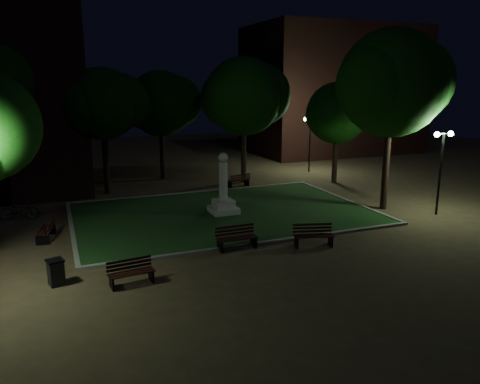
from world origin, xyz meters
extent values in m
plane|color=#4E3B28|center=(0.00, 0.00, 0.00)|extent=(80.00, 80.00, 0.00)
cube|color=#1D3D18|center=(0.00, 2.00, 0.04)|extent=(15.00, 10.00, 0.08)
cube|color=slate|center=(0.00, -3.10, 0.06)|extent=(15.40, 0.20, 0.12)
cube|color=slate|center=(0.00, 7.10, 0.06)|extent=(15.40, 0.20, 0.12)
cube|color=slate|center=(-7.60, 2.00, 0.06)|extent=(0.20, 10.00, 0.12)
cube|color=slate|center=(7.60, 2.00, 0.06)|extent=(0.20, 10.00, 0.12)
cube|color=#ACA69E|center=(0.00, 2.00, 0.23)|extent=(1.40, 1.40, 0.30)
cube|color=#ACA69E|center=(0.00, 2.00, 0.58)|extent=(1.00, 1.00, 0.40)
cylinder|color=#ACA69E|center=(0.00, 2.00, 1.78)|extent=(0.44, 0.44, 2.00)
sphere|color=#ACA69E|center=(0.00, 2.00, 3.03)|extent=(0.50, 0.50, 0.50)
cube|color=#421C17|center=(18.00, 20.00, 6.00)|extent=(16.00, 10.00, 12.00)
cylinder|color=black|center=(-5.14, 9.12, 2.11)|extent=(0.36, 0.36, 4.22)
sphere|color=#11410D|center=(-5.14, 9.12, 5.53)|extent=(4.36, 4.36, 4.36)
sphere|color=#11410D|center=(-4.04, 9.32, 5.63)|extent=(3.49, 3.49, 3.49)
sphere|color=#11410D|center=(-6.01, 8.82, 5.43)|extent=(3.27, 3.27, 3.27)
cylinder|color=black|center=(4.11, 9.23, 2.14)|extent=(0.36, 0.36, 4.28)
sphere|color=#11410D|center=(4.11, 9.23, 5.86)|extent=(5.28, 5.28, 5.28)
sphere|color=#11410D|center=(5.43, 9.43, 5.96)|extent=(4.23, 4.23, 4.23)
sphere|color=#11410D|center=(3.05, 8.93, 5.76)|extent=(3.96, 3.96, 3.96)
cylinder|color=black|center=(9.85, 6.65, 1.76)|extent=(0.36, 0.36, 3.53)
sphere|color=#11410D|center=(9.85, 6.65, 4.77)|extent=(4.14, 4.14, 4.14)
sphere|color=#11410D|center=(10.88, 6.85, 4.87)|extent=(3.31, 3.31, 3.31)
sphere|color=#11410D|center=(9.02, 6.35, 4.67)|extent=(3.10, 3.10, 3.10)
cylinder|color=black|center=(8.53, -0.27, 2.53)|extent=(0.36, 0.36, 5.06)
sphere|color=#11410D|center=(8.53, -0.27, 6.75)|extent=(5.64, 5.64, 5.64)
sphere|color=#11410D|center=(9.95, -0.07, 6.85)|extent=(4.51, 4.51, 4.51)
sphere|color=#11410D|center=(7.41, -0.57, 6.65)|extent=(4.23, 4.23, 4.23)
cylinder|color=black|center=(-0.92, 12.15, 1.99)|extent=(0.36, 0.36, 3.98)
sphere|color=#11410D|center=(-0.92, 12.15, 5.34)|extent=(4.55, 4.55, 4.55)
sphere|color=#11410D|center=(0.22, 12.35, 5.44)|extent=(3.64, 3.64, 3.64)
sphere|color=#11410D|center=(-1.83, 11.85, 5.24)|extent=(3.41, 3.41, 3.41)
cylinder|color=black|center=(10.39, -2.26, 2.12)|extent=(0.12, 0.12, 4.24)
cylinder|color=black|center=(10.39, -2.26, 4.24)|extent=(0.90, 0.08, 0.08)
sphere|color=#D8FFD8|center=(9.94, -2.26, 4.24)|extent=(0.28, 0.28, 0.28)
sphere|color=#D8FFD8|center=(10.84, -2.26, 4.24)|extent=(0.28, 0.28, 0.28)
cylinder|color=black|center=(-10.24, 9.27, 2.11)|extent=(0.12, 0.12, 4.22)
cylinder|color=black|center=(-10.24, 9.27, 4.22)|extent=(0.90, 0.08, 0.08)
sphere|color=#D8FFD8|center=(-10.69, 9.27, 4.22)|extent=(0.28, 0.28, 0.28)
sphere|color=#D8FFD8|center=(-9.79, 9.27, 4.22)|extent=(0.28, 0.28, 0.28)
cylinder|color=black|center=(10.29, 10.85, 2.03)|extent=(0.12, 0.12, 4.05)
cylinder|color=black|center=(10.29, 10.85, 4.05)|extent=(0.90, 0.08, 0.08)
sphere|color=#D8FFD8|center=(9.84, 10.85, 4.05)|extent=(0.28, 0.28, 0.28)
sphere|color=#D8FFD8|center=(10.74, 10.85, 4.05)|extent=(0.28, 0.28, 0.28)
cube|color=black|center=(-2.05, -3.23, 0.24)|extent=(0.07, 0.60, 0.48)
cube|color=black|center=(-0.53, -3.21, 0.24)|extent=(0.07, 0.60, 0.48)
cube|color=black|center=(-1.29, -3.46, 0.49)|extent=(1.74, 0.11, 0.04)
cube|color=black|center=(-1.29, -3.31, 0.49)|extent=(1.74, 0.11, 0.04)
cube|color=black|center=(-1.29, -3.15, 0.49)|extent=(1.74, 0.11, 0.04)
cube|color=black|center=(-1.29, -3.00, 0.49)|extent=(1.74, 0.11, 0.04)
cube|color=black|center=(-1.29, -2.94, 0.60)|extent=(1.74, 0.08, 0.10)
cube|color=black|center=(-1.29, -2.94, 0.75)|extent=(1.74, 0.08, 0.10)
cube|color=black|center=(-1.29, -2.94, 0.90)|extent=(1.74, 0.08, 0.10)
cube|color=black|center=(1.14, -3.90, 0.23)|extent=(0.23, 0.58, 0.47)
cube|color=black|center=(2.56, -4.32, 0.23)|extent=(0.23, 0.58, 0.47)
cube|color=black|center=(1.78, -4.34, 0.48)|extent=(1.65, 0.57, 0.04)
cube|color=black|center=(1.82, -4.19, 0.48)|extent=(1.65, 0.57, 0.04)
cube|color=black|center=(1.86, -4.05, 0.48)|extent=(1.65, 0.57, 0.04)
cube|color=black|center=(1.91, -3.91, 0.48)|extent=(1.65, 0.57, 0.04)
cube|color=black|center=(1.92, -3.85, 0.58)|extent=(1.64, 0.54, 0.10)
cube|color=black|center=(1.92, -3.85, 0.73)|extent=(1.64, 0.54, 0.10)
cube|color=black|center=(1.92, -3.85, 0.88)|extent=(1.64, 0.54, 0.10)
cube|color=black|center=(-6.64, -5.23, 0.22)|extent=(0.12, 0.54, 0.43)
cube|color=black|center=(-5.27, -5.08, 0.22)|extent=(0.12, 0.54, 0.43)
cube|color=black|center=(-5.93, -5.37, 0.44)|extent=(1.57, 0.26, 0.04)
cube|color=black|center=(-5.95, -5.23, 0.44)|extent=(1.57, 0.26, 0.04)
cube|color=black|center=(-5.96, -5.10, 0.44)|extent=(1.57, 0.26, 0.04)
cube|color=black|center=(-5.98, -4.96, 0.44)|extent=(1.57, 0.26, 0.04)
cube|color=black|center=(-5.99, -4.90, 0.54)|extent=(1.57, 0.23, 0.09)
cube|color=black|center=(-5.99, -4.90, 0.68)|extent=(1.57, 0.23, 0.09)
cube|color=black|center=(-5.99, -4.90, 0.82)|extent=(1.57, 0.23, 0.09)
cube|color=black|center=(-8.57, 1.75, 0.23)|extent=(0.57, 0.17, 0.45)
cube|color=black|center=(-8.84, 0.34, 0.23)|extent=(0.57, 0.17, 0.45)
cube|color=black|center=(-8.93, 1.09, 0.46)|extent=(0.40, 1.63, 0.04)
cube|color=black|center=(-8.79, 1.06, 0.46)|extent=(0.40, 1.63, 0.04)
cube|color=black|center=(-8.65, 1.04, 0.46)|extent=(0.40, 1.63, 0.04)
cube|color=black|center=(-8.51, 1.01, 0.46)|extent=(0.40, 1.63, 0.04)
cube|color=black|center=(-8.45, 1.00, 0.56)|extent=(0.36, 1.62, 0.10)
cube|color=black|center=(-8.45, 1.00, 0.71)|extent=(0.36, 1.62, 0.10)
cube|color=black|center=(-8.45, 1.00, 0.85)|extent=(0.36, 1.62, 0.10)
cube|color=black|center=(3.82, 7.99, 0.22)|extent=(0.18, 0.55, 0.44)
cube|color=black|center=(2.46, 7.68, 0.22)|extent=(0.18, 0.55, 0.44)
cube|color=black|center=(3.09, 8.05, 0.45)|extent=(1.58, 0.45, 0.04)
cube|color=black|center=(3.12, 7.91, 0.45)|extent=(1.58, 0.45, 0.04)
cube|color=black|center=(3.15, 7.78, 0.45)|extent=(1.58, 0.45, 0.04)
cube|color=black|center=(3.19, 7.64, 0.45)|extent=(1.58, 0.45, 0.04)
cube|color=black|center=(3.20, 7.58, 0.55)|extent=(1.58, 0.42, 0.10)
cube|color=black|center=(3.20, 7.58, 0.69)|extent=(1.58, 0.42, 0.10)
cube|color=black|center=(3.20, 7.58, 0.83)|extent=(1.58, 0.42, 0.10)
cube|color=black|center=(-8.36, -4.19, 0.43)|extent=(0.59, 0.59, 0.86)
cube|color=black|center=(-8.36, -4.19, 0.89)|extent=(0.66, 0.66, 0.06)
imported|color=black|center=(-9.91, 4.92, 0.47)|extent=(1.84, 0.86, 0.93)
camera|label=1|loc=(-8.07, -20.43, 6.82)|focal=35.00mm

